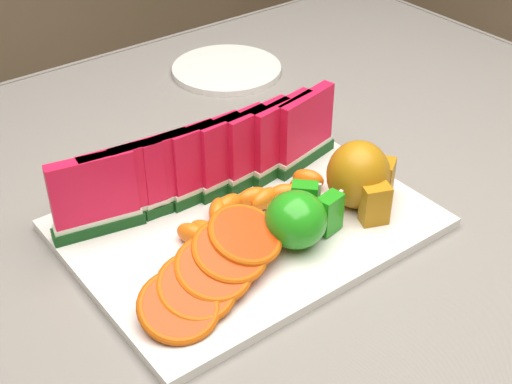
{
  "coord_description": "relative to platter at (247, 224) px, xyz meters",
  "views": [
    {
      "loc": [
        -0.32,
        -0.56,
        1.27
      ],
      "look_at": [
        0.07,
        -0.03,
        0.81
      ],
      "focal_mm": 50.0,
      "sensor_mm": 36.0,
      "label": 1
    }
  ],
  "objects": [
    {
      "name": "orange_fan_back",
      "position": [
        -0.0,
        0.13,
        0.03
      ],
      "size": [
        0.28,
        0.1,
        0.04
      ],
      "color": "red",
      "rests_on": "platter"
    },
    {
      "name": "watermelon_row",
      "position": [
        -0.01,
        0.07,
        0.05
      ],
      "size": [
        0.39,
        0.07,
        0.1
      ],
      "color": "#0B3A0D",
      "rests_on": "platter"
    },
    {
      "name": "pear_cluster",
      "position": [
        0.13,
        -0.05,
        0.04
      ],
      "size": [
        0.09,
        0.09,
        0.08
      ],
      "color": "#B48C0C",
      "rests_on": "platter"
    },
    {
      "name": "tangerine_segments",
      "position": [
        0.01,
        0.01,
        0.02
      ],
      "size": [
        0.21,
        0.07,
        0.03
      ],
      "color": "#D84912",
      "rests_on": "platter"
    },
    {
      "name": "tablecloth",
      "position": [
        -0.07,
        0.03,
        -0.05
      ],
      "size": [
        1.53,
        1.03,
        0.2
      ],
      "color": "gray",
      "rests_on": "table"
    },
    {
      "name": "platter",
      "position": [
        0.0,
        0.0,
        0.0
      ],
      "size": [
        0.4,
        0.3,
        0.01
      ],
      "color": "silver",
      "rests_on": "tablecloth"
    },
    {
      "name": "side_plate",
      "position": [
        0.22,
        0.36,
        -0.0
      ],
      "size": [
        0.19,
        0.19,
        0.01
      ],
      "color": "silver",
      "rests_on": "tablecloth"
    },
    {
      "name": "apple_cluster",
      "position": [
        0.02,
        -0.07,
        0.04
      ],
      "size": [
        0.11,
        0.09,
        0.06
      ],
      "color": "#2F8216",
      "rests_on": "platter"
    },
    {
      "name": "table",
      "position": [
        -0.07,
        0.03,
        -0.11
      ],
      "size": [
        1.4,
        0.9,
        0.75
      ],
      "color": "#482F19",
      "rests_on": "ground"
    },
    {
      "name": "orange_fan_front",
      "position": [
        -0.1,
        -0.07,
        0.03
      ],
      "size": [
        0.2,
        0.13,
        0.05
      ],
      "color": "red",
      "rests_on": "platter"
    }
  ]
}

